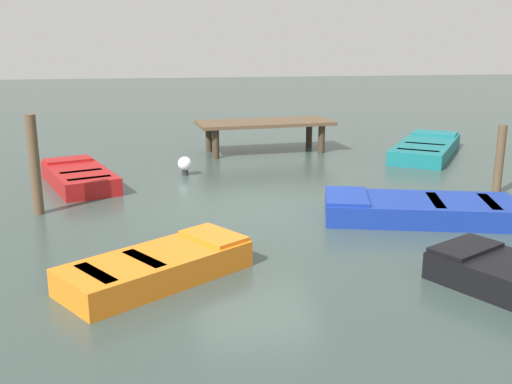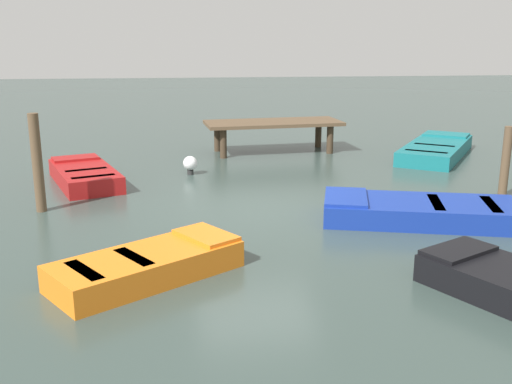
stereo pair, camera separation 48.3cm
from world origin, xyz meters
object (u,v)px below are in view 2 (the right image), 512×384
object	(u,v)px
rowboat_red	(85,175)
mooring_piling_mid_right	(37,163)
marker_buoy	(190,164)
dock_segment	(273,126)
rowboat_orange	(148,264)
rowboat_teal	(436,149)
rowboat_blue	(419,211)
mooring_piling_near_left	(506,162)

from	to	relation	value
rowboat_red	mooring_piling_mid_right	distance (m)	2.45
marker_buoy	dock_segment	bearing A→B (deg)	47.07
rowboat_orange	mooring_piling_mid_right	distance (m)	4.50
rowboat_teal	dock_segment	bearing A→B (deg)	109.70
rowboat_blue	rowboat_teal	size ratio (longest dim) A/B	0.93
marker_buoy	mooring_piling_mid_right	bearing A→B (deg)	-135.76
rowboat_blue	marker_buoy	xyz separation A→B (m)	(-4.31, 4.51, 0.07)
rowboat_blue	mooring_piling_near_left	xyz separation A→B (m)	(2.53, 1.52, 0.57)
mooring_piling_near_left	rowboat_orange	bearing A→B (deg)	-153.73
dock_segment	rowboat_red	size ratio (longest dim) A/B	1.35
dock_segment	mooring_piling_mid_right	size ratio (longest dim) A/B	2.12
rowboat_orange	rowboat_teal	distance (m)	11.43
mooring_piling_mid_right	marker_buoy	bearing A→B (deg)	44.24
rowboat_teal	marker_buoy	bearing A→B (deg)	136.02
dock_segment	rowboat_red	distance (m)	6.16
mooring_piling_near_left	mooring_piling_mid_right	xyz separation A→B (m)	(-9.88, 0.04, 0.21)
rowboat_orange	rowboat_teal	size ratio (longest dim) A/B	0.70
rowboat_blue	marker_buoy	bearing A→B (deg)	-31.53
rowboat_red	mooring_piling_mid_right	bearing A→B (deg)	147.29
rowboat_red	marker_buoy	world-z (taller)	marker_buoy
marker_buoy	rowboat_teal	bearing A→B (deg)	12.00
dock_segment	mooring_piling_near_left	size ratio (longest dim) A/B	2.69
rowboat_blue	rowboat_teal	xyz separation A→B (m)	(2.93, 6.05, -0.00)
rowboat_teal	mooring_piling_mid_right	bearing A→B (deg)	147.65
rowboat_orange	rowboat_teal	world-z (taller)	same
mooring_piling_mid_right	marker_buoy	world-z (taller)	mooring_piling_mid_right
dock_segment	rowboat_blue	distance (m)	7.48
mooring_piling_mid_right	marker_buoy	size ratio (longest dim) A/B	4.15
mooring_piling_near_left	mooring_piling_mid_right	bearing A→B (deg)	179.79
rowboat_red	rowboat_teal	bearing A→B (deg)	-97.33
dock_segment	rowboat_blue	size ratio (longest dim) A/B	1.08
rowboat_teal	marker_buoy	world-z (taller)	marker_buoy
rowboat_blue	marker_buoy	size ratio (longest dim) A/B	8.14
mooring_piling_near_left	mooring_piling_mid_right	size ratio (longest dim) A/B	0.79
rowboat_orange	rowboat_blue	distance (m)	5.45
mooring_piling_mid_right	marker_buoy	xyz separation A→B (m)	(3.04, 2.96, -0.71)
rowboat_teal	mooring_piling_mid_right	xyz separation A→B (m)	(-10.28, -4.50, 0.78)
rowboat_orange	marker_buoy	xyz separation A→B (m)	(0.68, 6.70, 0.07)
rowboat_orange	mooring_piling_mid_right	xyz separation A→B (m)	(-2.36, 3.74, 0.78)
mooring_piling_mid_right	rowboat_blue	bearing A→B (deg)	-11.93
rowboat_teal	mooring_piling_near_left	xyz separation A→B (m)	(-0.40, -4.53, 0.57)
dock_segment	marker_buoy	bearing A→B (deg)	-138.80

